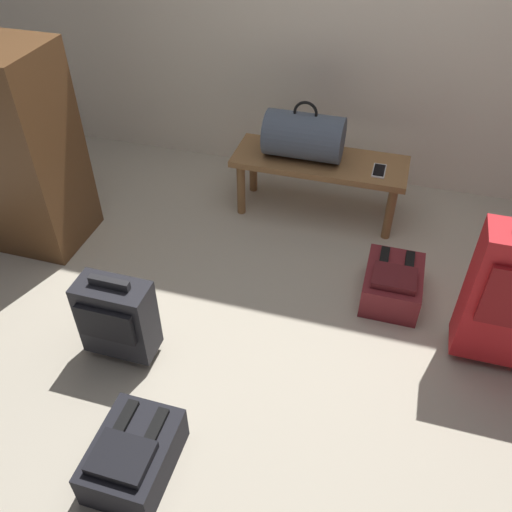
{
  "coord_description": "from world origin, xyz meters",
  "views": [
    {
      "loc": [
        0.36,
        -1.63,
        1.96
      ],
      "look_at": [
        -0.2,
        0.28,
        0.25
      ],
      "focal_mm": 37.67,
      "sensor_mm": 36.0,
      "label": 1
    }
  ],
  "objects_px": {
    "bench": "(319,167)",
    "duffel_bag_slate": "(304,136)",
    "backpack_maroon": "(392,283)",
    "backpack_dark": "(133,455)",
    "side_cabinet": "(16,151)",
    "cell_phone": "(379,171)",
    "suitcase_small_charcoal": "(117,317)"
  },
  "relations": [
    {
      "from": "suitcase_small_charcoal",
      "to": "side_cabinet",
      "type": "bearing_deg",
      "value": 142.38
    },
    {
      "from": "bench",
      "to": "side_cabinet",
      "type": "distance_m",
      "value": 1.66
    },
    {
      "from": "bench",
      "to": "suitcase_small_charcoal",
      "type": "distance_m",
      "value": 1.48
    },
    {
      "from": "bench",
      "to": "duffel_bag_slate",
      "type": "distance_m",
      "value": 0.21
    },
    {
      "from": "cell_phone",
      "to": "backpack_dark",
      "type": "relative_size",
      "value": 0.38
    },
    {
      "from": "bench",
      "to": "side_cabinet",
      "type": "bearing_deg",
      "value": -156.16
    },
    {
      "from": "backpack_maroon",
      "to": "backpack_dark",
      "type": "height_order",
      "value": "same"
    },
    {
      "from": "duffel_bag_slate",
      "to": "suitcase_small_charcoal",
      "type": "relative_size",
      "value": 0.96
    },
    {
      "from": "bench",
      "to": "duffel_bag_slate",
      "type": "bearing_deg",
      "value": 180.0
    },
    {
      "from": "cell_phone",
      "to": "side_cabinet",
      "type": "relative_size",
      "value": 0.13
    },
    {
      "from": "bench",
      "to": "side_cabinet",
      "type": "height_order",
      "value": "side_cabinet"
    },
    {
      "from": "cell_phone",
      "to": "backpack_dark",
      "type": "xyz_separation_m",
      "value": [
        -0.66,
        -1.8,
        -0.28
      ]
    },
    {
      "from": "suitcase_small_charcoal",
      "to": "bench",
      "type": "bearing_deg",
      "value": 65.05
    },
    {
      "from": "backpack_maroon",
      "to": "side_cabinet",
      "type": "distance_m",
      "value": 2.07
    },
    {
      "from": "suitcase_small_charcoal",
      "to": "backpack_dark",
      "type": "bearing_deg",
      "value": -59.06
    },
    {
      "from": "cell_phone",
      "to": "side_cabinet",
      "type": "xyz_separation_m",
      "value": [
        -1.84,
        -0.62,
        0.17
      ]
    },
    {
      "from": "duffel_bag_slate",
      "to": "backpack_maroon",
      "type": "relative_size",
      "value": 1.16
    },
    {
      "from": "side_cabinet",
      "to": "backpack_maroon",
      "type": "bearing_deg",
      "value": 1.07
    },
    {
      "from": "duffel_bag_slate",
      "to": "cell_phone",
      "type": "relative_size",
      "value": 3.06
    },
    {
      "from": "bench",
      "to": "backpack_maroon",
      "type": "xyz_separation_m",
      "value": [
        0.51,
        -0.63,
        -0.22
      ]
    },
    {
      "from": "duffel_bag_slate",
      "to": "suitcase_small_charcoal",
      "type": "height_order",
      "value": "duffel_bag_slate"
    },
    {
      "from": "backpack_dark",
      "to": "side_cabinet",
      "type": "height_order",
      "value": "side_cabinet"
    },
    {
      "from": "backpack_maroon",
      "to": "duffel_bag_slate",
      "type": "bearing_deg",
      "value": 134.61
    },
    {
      "from": "bench",
      "to": "backpack_maroon",
      "type": "distance_m",
      "value": 0.84
    },
    {
      "from": "backpack_dark",
      "to": "duffel_bag_slate",
      "type": "bearing_deg",
      "value": 83.11
    },
    {
      "from": "suitcase_small_charcoal",
      "to": "backpack_maroon",
      "type": "distance_m",
      "value": 1.35
    },
    {
      "from": "backpack_maroon",
      "to": "backpack_dark",
      "type": "distance_m",
      "value": 1.47
    },
    {
      "from": "duffel_bag_slate",
      "to": "suitcase_small_charcoal",
      "type": "bearing_deg",
      "value": -111.24
    },
    {
      "from": "bench",
      "to": "duffel_bag_slate",
      "type": "height_order",
      "value": "duffel_bag_slate"
    },
    {
      "from": "duffel_bag_slate",
      "to": "backpack_dark",
      "type": "xyz_separation_m",
      "value": [
        -0.22,
        -1.84,
        -0.41
      ]
    },
    {
      "from": "backpack_dark",
      "to": "bench",
      "type": "bearing_deg",
      "value": 79.98
    },
    {
      "from": "cell_phone",
      "to": "backpack_maroon",
      "type": "relative_size",
      "value": 0.38
    }
  ]
}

